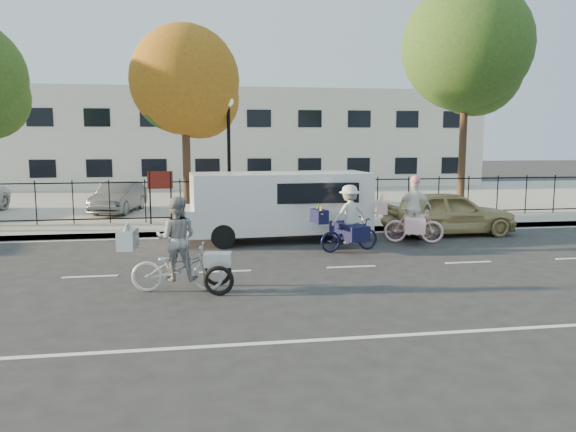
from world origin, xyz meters
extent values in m
plane|color=#333334|center=(0.00, 0.00, 0.00)|extent=(120.00, 120.00, 0.00)
cube|color=#A8A399|center=(0.00, 5.05, 0.07)|extent=(60.00, 0.10, 0.15)
cube|color=#A8A399|center=(0.00, 6.10, 0.07)|extent=(60.00, 2.20, 0.15)
cube|color=#A8A399|center=(0.00, 15.00, 0.07)|extent=(60.00, 15.60, 0.15)
cube|color=silver|center=(0.00, 25.00, 3.00)|extent=(34.00, 10.00, 6.00)
cylinder|color=black|center=(0.50, 6.80, 2.15)|extent=(0.12, 0.12, 4.00)
sphere|color=white|center=(0.50, 6.80, 4.30)|extent=(0.36, 0.36, 0.36)
cylinder|color=black|center=(-2.20, 6.80, 1.05)|extent=(0.06, 0.06, 1.80)
cylinder|color=black|center=(-1.50, 6.80, 1.05)|extent=(0.06, 0.06, 1.80)
cube|color=#59140F|center=(-1.85, 6.80, 1.65)|extent=(0.85, 0.04, 0.60)
imported|color=silver|center=(-1.03, -1.52, 0.48)|extent=(1.90, 0.83, 0.97)
imported|color=white|center=(-1.03, -1.52, 1.08)|extent=(0.88, 0.72, 1.69)
cube|color=white|center=(-1.98, -1.42, 1.07)|extent=(0.38, 0.62, 0.39)
cone|color=white|center=(-1.98, -1.29, 1.33)|extent=(0.15, 0.15, 0.19)
cone|color=white|center=(-1.98, -1.54, 1.33)|extent=(0.15, 0.15, 0.19)
torus|color=black|center=(-0.23, -1.98, 0.30)|extent=(0.61, 0.15, 0.60)
torus|color=black|center=(-0.23, -1.23, 0.30)|extent=(0.61, 0.15, 0.60)
cube|color=white|center=(-0.23, -1.61, 0.64)|extent=(0.57, 0.43, 0.27)
imported|color=#FFC2CD|center=(5.66, 2.76, 0.52)|extent=(1.79, 1.01, 1.04)
imported|color=white|center=(5.66, 2.76, 1.04)|extent=(1.03, 0.68, 1.63)
cube|color=#F9BDC4|center=(4.77, 3.05, 1.04)|extent=(0.47, 0.64, 0.37)
cone|color=silver|center=(4.77, 3.05, 1.37)|extent=(0.12, 0.12, 0.33)
cube|color=#F9BDC4|center=(5.66, 2.76, 0.57)|extent=(0.97, 1.46, 0.41)
sphere|color=#EC7085|center=(5.66, 2.76, 1.84)|extent=(0.29, 0.29, 0.29)
imported|color=#0F1033|center=(3.46, 1.88, 0.45)|extent=(1.82, 0.98, 0.91)
imported|color=silver|center=(3.46, 1.88, 1.02)|extent=(1.13, 0.81, 1.59)
cube|color=black|center=(2.57, 1.67, 1.01)|extent=(0.42, 0.61, 0.36)
cone|color=gold|center=(2.57, 1.85, 1.21)|extent=(0.12, 0.24, 0.33)
cone|color=gold|center=(2.57, 1.49, 1.21)|extent=(0.12, 0.24, 0.33)
cube|color=black|center=(3.46, 1.88, 0.56)|extent=(0.84, 1.40, 0.40)
cube|color=white|center=(1.85, 3.80, 1.17)|extent=(5.37, 2.31, 1.75)
cube|color=white|center=(-1.01, 3.80, 0.68)|extent=(0.62, 1.92, 0.78)
cylinder|color=black|center=(0.01, 2.94, 0.34)|extent=(0.70, 0.30, 0.68)
cylinder|color=black|center=(0.01, 4.66, 0.34)|extent=(0.70, 0.30, 0.68)
cylinder|color=black|center=(3.70, 2.94, 0.34)|extent=(0.70, 0.30, 0.68)
cylinder|color=black|center=(3.70, 4.66, 0.34)|extent=(0.70, 0.30, 0.68)
imported|color=tan|center=(7.30, 3.94, 0.71)|extent=(4.18, 1.75, 1.41)
imported|color=#515459|center=(-3.68, 10.14, 0.74)|extent=(1.92, 3.78, 1.19)
imported|color=#A3A6AA|center=(3.11, 11.35, 0.88)|extent=(3.04, 4.60, 1.46)
cylinder|color=#442D1D|center=(-0.96, 7.45, 2.22)|extent=(0.28, 0.28, 4.43)
sphere|color=#9F6219|center=(-0.96, 7.45, 5.07)|extent=(3.80, 3.80, 3.80)
sphere|color=#9F6219|center=(-0.46, 7.65, 4.43)|extent=(2.79, 2.79, 2.79)
cylinder|color=#442D1D|center=(9.57, 7.77, 2.84)|extent=(0.28, 0.28, 5.69)
sphere|color=#385B1E|center=(9.57, 7.77, 6.50)|extent=(4.87, 4.87, 4.87)
sphere|color=#385B1E|center=(10.07, 7.97, 5.69)|extent=(3.57, 3.57, 3.57)
camera|label=1|loc=(-0.59, -12.72, 3.05)|focal=35.00mm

